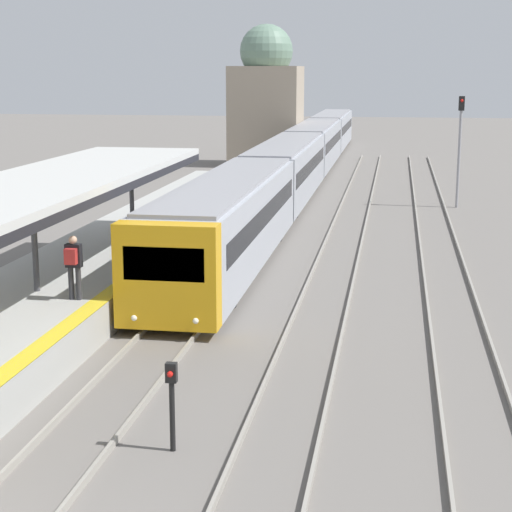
{
  "coord_description": "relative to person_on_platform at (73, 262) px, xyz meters",
  "views": [
    {
      "loc": [
        5.64,
        -8.86,
        6.74
      ],
      "look_at": [
        1.85,
        14.28,
        1.64
      ],
      "focal_mm": 60.0,
      "sensor_mm": 36.0,
      "label": 1
    }
  ],
  "objects": [
    {
      "name": "person_on_platform",
      "position": [
        0.0,
        0.0,
        0.0
      ],
      "size": [
        0.4,
        0.4,
        1.66
      ],
      "color": "#2D2D33",
      "rests_on": "station_platform"
    },
    {
      "name": "signal_post_near",
      "position": [
        4.19,
        -6.2,
        -0.93
      ],
      "size": [
        0.2,
        0.21,
        1.67
      ],
      "color": "black",
      "rests_on": "ground_plane"
    },
    {
      "name": "train_near",
      "position": [
        2.36,
        31.68,
        -0.25
      ],
      "size": [
        2.7,
        63.29,
        3.1
      ],
      "color": "gold",
      "rests_on": "ground_plane"
    },
    {
      "name": "platform_canopy",
      "position": [
        -1.28,
        0.7,
        1.78
      ],
      "size": [
        4.0,
        21.23,
        2.89
      ],
      "color": "beige",
      "rests_on": "station_platform"
    },
    {
      "name": "distant_domed_building",
      "position": [
        -1.3,
        41.34,
        2.64
      ],
      "size": [
        4.91,
        4.91,
        9.96
      ],
      "color": "gray",
      "rests_on": "ground_plane"
    },
    {
      "name": "signal_mast_far",
      "position": [
        11.1,
        23.43,
        1.46
      ],
      "size": [
        0.28,
        0.29,
        5.51
      ],
      "color": "gray",
      "rests_on": "ground_plane"
    }
  ]
}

